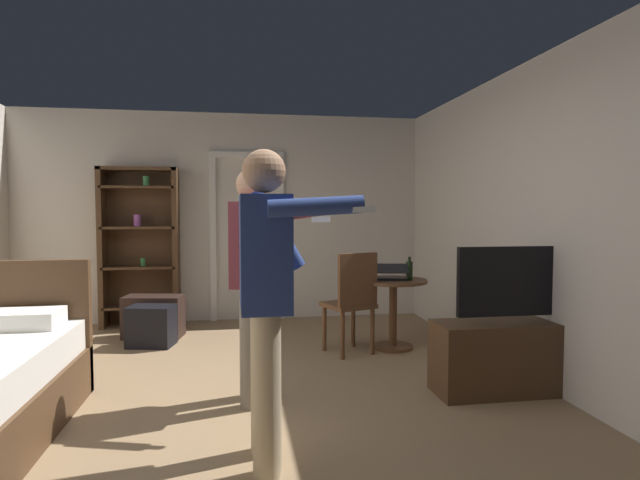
# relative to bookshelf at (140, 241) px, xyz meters

# --- Properties ---
(ground_plane) EXTENTS (7.06, 7.06, 0.00)m
(ground_plane) POSITION_rel_bookshelf_xyz_m (1.00, -3.04, -1.03)
(ground_plane) COLOR #997A56
(wall_back) EXTENTS (5.27, 0.12, 2.61)m
(wall_back) POSITION_rel_bookshelf_xyz_m (1.00, 0.23, 0.28)
(wall_back) COLOR silver
(wall_back) RESTS_ON ground_plane
(wall_right) EXTENTS (0.12, 6.66, 2.61)m
(wall_right) POSITION_rel_bookshelf_xyz_m (3.57, -3.04, 0.28)
(wall_right) COLOR silver
(wall_right) RESTS_ON ground_plane
(doorway_frame) EXTENTS (0.93, 0.08, 2.13)m
(doorway_frame) POSITION_rel_bookshelf_xyz_m (1.28, 0.15, 0.20)
(doorway_frame) COLOR white
(doorway_frame) RESTS_ON ground_plane
(bookshelf) EXTENTS (0.90, 0.32, 1.90)m
(bookshelf) POSITION_rel_bookshelf_xyz_m (0.00, 0.00, 0.00)
(bookshelf) COLOR #4C331E
(bookshelf) RESTS_ON ground_plane
(tv_flatscreen) EXTENTS (1.19, 0.40, 1.12)m
(tv_flatscreen) POSITION_rel_bookshelf_xyz_m (3.21, -2.86, -0.70)
(tv_flatscreen) COLOR #4C331E
(tv_flatscreen) RESTS_ON ground_plane
(side_table) EXTENTS (0.67, 0.67, 0.70)m
(side_table) POSITION_rel_bookshelf_xyz_m (2.69, -1.50, -0.55)
(side_table) COLOR brown
(side_table) RESTS_ON ground_plane
(laptop) EXTENTS (0.38, 0.38, 0.16)m
(laptop) POSITION_rel_bookshelf_xyz_m (2.66, -1.54, -0.27)
(laptop) COLOR black
(laptop) RESTS_ON side_table
(bottle_on_table) EXTENTS (0.06, 0.06, 0.23)m
(bottle_on_table) POSITION_rel_bookshelf_xyz_m (2.83, -1.58, -0.23)
(bottle_on_table) COLOR black
(bottle_on_table) RESTS_ON side_table
(wooden_chair) EXTENTS (0.54, 0.54, 0.99)m
(wooden_chair) POSITION_rel_bookshelf_xyz_m (2.24, -1.66, -0.48)
(wooden_chair) COLOR brown
(wooden_chair) RESTS_ON ground_plane
(person_blue_shirt) EXTENTS (0.67, 0.62, 1.71)m
(person_blue_shirt) POSITION_rel_bookshelf_xyz_m (1.30, -3.68, -0.02)
(person_blue_shirt) COLOR tan
(person_blue_shirt) RESTS_ON ground_plane
(person_striped_shirt) EXTENTS (0.67, 0.65, 1.69)m
(person_striped_shirt) POSITION_rel_bookshelf_xyz_m (1.27, -2.75, -0.05)
(person_striped_shirt) COLOR gray
(person_striped_shirt) RESTS_ON ground_plane
(suitcase_dark) EXTENTS (0.67, 0.42, 0.46)m
(suitcase_dark) POSITION_rel_bookshelf_xyz_m (0.24, -0.63, -0.80)
(suitcase_dark) COLOR black
(suitcase_dark) RESTS_ON ground_plane
(suitcase_small) EXTENTS (0.50, 0.40, 0.41)m
(suitcase_small) POSITION_rel_bookshelf_xyz_m (0.27, -1.02, -0.82)
(suitcase_small) COLOR black
(suitcase_small) RESTS_ON ground_plane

